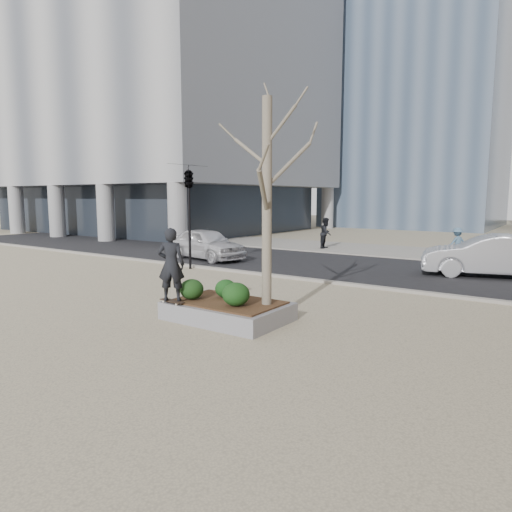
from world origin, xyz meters
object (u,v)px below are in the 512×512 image
Objects in this scene: skateboard at (172,302)px; skateboarder at (171,264)px; planter at (228,311)px; police_car at (206,244)px.

skateboarder reaches higher than skateboard.
planter is 0.66× the size of police_car.
skateboard is 11.35m from police_car.
skateboarder reaches higher than police_car.
skateboard is at bearing -141.34° from planter.
skateboard is (-1.10, -0.88, 0.26)m from planter.
police_car is (-7.85, 8.24, 0.57)m from planter.
planter is 1.43m from skateboard.
police_car is at bearing 133.58° from planter.
skateboarder reaches higher than planter.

